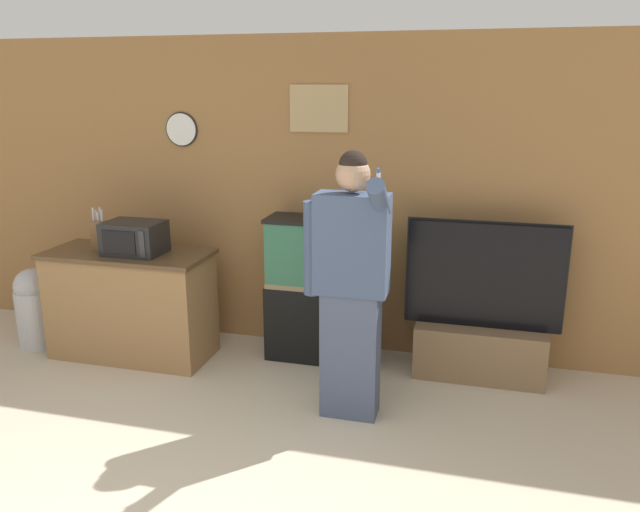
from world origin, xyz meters
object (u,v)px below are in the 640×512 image
counter_island (131,304)px  knife_block (99,234)px  aquarium_on_stand (320,290)px  tv_on_stand (480,332)px  person_standing (350,284)px  microwave (134,238)px  trash_bin (35,307)px

counter_island → knife_block: bearing=177.8°
aquarium_on_stand → tv_on_stand: (1.28, -0.01, -0.23)m
tv_on_stand → person_standing: 1.33m
knife_block → aquarium_on_stand: knife_block is taller
tv_on_stand → aquarium_on_stand: bearing=179.6°
microwave → trash_bin: microwave is taller
trash_bin → person_standing: bearing=-8.9°
counter_island → microwave: 0.59m
knife_block → microwave: bearing=-6.0°
knife_block → tv_on_stand: 3.15m
microwave → person_standing: size_ratio=0.25×
aquarium_on_stand → knife_block: bearing=-169.4°
tv_on_stand → person_standing: size_ratio=0.68×
counter_island → person_standing: (1.96, -0.50, 0.50)m
tv_on_stand → person_standing: person_standing is taller
knife_block → aquarium_on_stand: size_ratio=0.29×
microwave → counter_island: bearing=164.2°
counter_island → aquarium_on_stand: aquarium_on_stand is taller
trash_bin → aquarium_on_stand: bearing=9.0°
knife_block → trash_bin: knife_block is taller
microwave → person_standing: (1.86, -0.47, -0.08)m
microwave → person_standing: bearing=-14.1°
aquarium_on_stand → trash_bin: size_ratio=1.71×
counter_island → knife_block: 0.63m
tv_on_stand → microwave: bearing=-172.5°
microwave → person_standing: person_standing is taller
knife_block → trash_bin: size_ratio=0.50×
counter_island → tv_on_stand: bearing=6.8°
aquarium_on_stand → trash_bin: 2.50m
person_standing → trash_bin: 2.97m
person_standing → knife_block: bearing=167.1°
person_standing → microwave: bearing=165.9°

